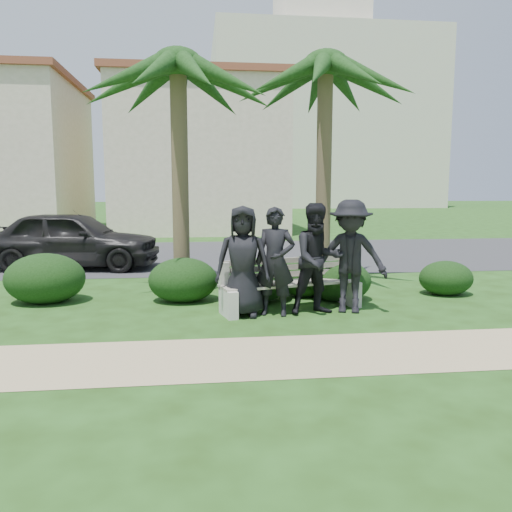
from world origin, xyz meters
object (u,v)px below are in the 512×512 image
object	(u,v)px
park_bench	(291,288)
man_c	(318,259)
man_b	(275,262)
car_a	(72,240)
man_d	(350,257)
palm_right	(326,66)
palm_left	(178,65)
man_a	(243,261)

from	to	relation	value
park_bench	man_c	bearing A→B (deg)	-53.85
man_b	car_a	world-z (taller)	man_b
man_d	palm_right	size ratio (longest dim) A/B	0.34
man_c	palm_left	xyz separation A→B (m)	(-2.28, 1.89, 3.44)
park_bench	car_a	xyz separation A→B (m)	(-4.83, 5.16, 0.37)
man_a	palm_right	distance (m)	4.85
park_bench	man_c	xyz separation A→B (m)	(0.38, -0.31, 0.53)
man_b	man_c	bearing A→B (deg)	17.97
man_c	palm_left	distance (m)	4.54
man_b	man_d	world-z (taller)	man_d
man_d	palm_right	world-z (taller)	palm_right
park_bench	palm_right	size ratio (longest dim) A/B	0.46
man_a	man_c	distance (m)	1.24
man_a	palm_right	size ratio (longest dim) A/B	0.32
man_b	man_d	distance (m)	1.27
palm_right	park_bench	bearing A→B (deg)	-116.43
man_b	man_c	size ratio (longest dim) A/B	0.97
park_bench	palm_left	xyz separation A→B (m)	(-1.90, 1.58, 3.97)
man_c	car_a	bearing A→B (deg)	124.02
palm_left	car_a	xyz separation A→B (m)	(-2.93, 3.58, -3.60)
man_a	car_a	size ratio (longest dim) A/B	0.40
man_a	man_d	size ratio (longest dim) A/B	0.95
palm_left	man_d	bearing A→B (deg)	-33.00
man_c	palm_right	size ratio (longest dim) A/B	0.33
palm_left	car_a	world-z (taller)	palm_left
man_b	park_bench	bearing A→B (deg)	60.94
man_b	man_c	xyz separation A→B (m)	(0.71, 0.01, 0.03)
man_a	man_b	bearing A→B (deg)	6.29
park_bench	palm_left	size ratio (longest dim) A/B	0.48
man_a	palm_left	bearing A→B (deg)	125.75
man_b	car_a	bearing A→B (deg)	146.78
man_b	palm_left	distance (m)	4.25
park_bench	car_a	bearing A→B (deg)	118.87
man_d	car_a	distance (m)	7.92
park_bench	man_c	size ratio (longest dim) A/B	1.40
park_bench	man_d	size ratio (longest dim) A/B	1.36
park_bench	car_a	size ratio (longest dim) A/B	0.58
man_b	palm_right	xyz separation A→B (m)	(1.42, 2.51, 3.68)
park_bench	man_a	xyz separation A→B (m)	(-0.86, -0.31, 0.51)
man_a	man_c	size ratio (longest dim) A/B	0.98
man_c	car_a	distance (m)	7.55
man_b	car_a	size ratio (longest dim) A/B	0.40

